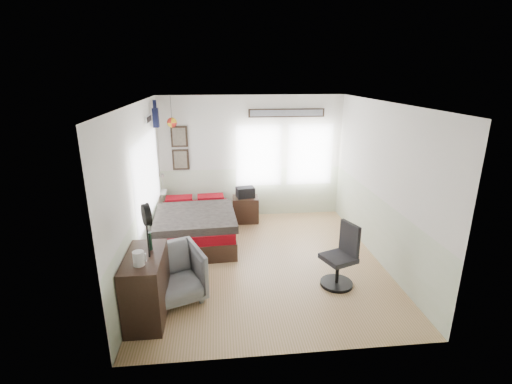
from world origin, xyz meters
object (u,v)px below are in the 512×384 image
Objects in this scene: nightstand at (245,209)px; dresser at (146,286)px; armchair at (172,274)px; task_chair at (341,261)px; bed at (196,226)px.

dresser is at bearing -114.12° from nightstand.
armchair is 0.84× the size of task_chair.
nightstand is (1.27, 2.83, -0.10)m from armchair.
task_chair is (2.82, 0.49, -0.04)m from dresser.
bed is at bearing 120.38° from task_chair.
bed is 2.93m from task_chair.
nightstand is (1.04, 0.90, -0.04)m from bed.
dresser is 1.00× the size of task_chair.
task_chair is (2.53, 0.11, 0.02)m from armchair.
armchair reaches higher than bed.
dresser is 3.58m from nightstand.
nightstand is 3.00m from task_chair.
dresser is 1.19× the size of armchair.
dresser is 1.79× the size of nightstand.
bed is at bearing 61.63° from armchair.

